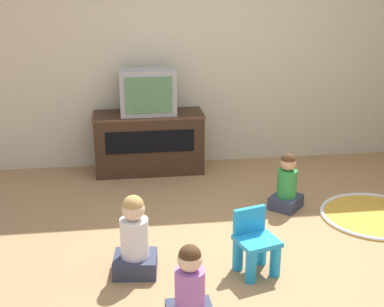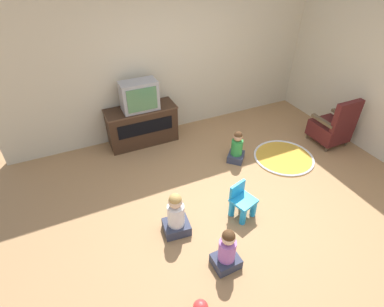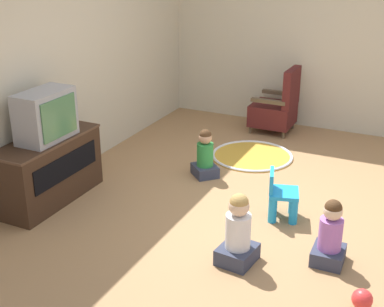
# 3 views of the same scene
# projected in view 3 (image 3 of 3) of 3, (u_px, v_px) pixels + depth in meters

# --- Properties ---
(ground_plane) EXTENTS (30.00, 30.00, 0.00)m
(ground_plane) POSITION_uv_depth(u_px,v_px,m) (261.00, 208.00, 5.36)
(ground_plane) COLOR #9E754C
(wall_back) EXTENTS (5.79, 0.12, 2.82)m
(wall_back) POSITION_uv_depth(u_px,v_px,m) (55.00, 50.00, 5.67)
(wall_back) COLOR beige
(wall_back) RESTS_ON ground_plane
(wall_right) EXTENTS (0.12, 5.38, 2.82)m
(wall_right) POSITION_uv_depth(u_px,v_px,m) (356.00, 28.00, 6.99)
(wall_right) COLOR beige
(wall_right) RESTS_ON ground_plane
(tv_cabinet) EXTENTS (1.21, 0.47, 0.67)m
(tv_cabinet) POSITION_uv_depth(u_px,v_px,m) (49.00, 169.00, 5.41)
(tv_cabinet) COLOR #382316
(tv_cabinet) RESTS_ON ground_plane
(television) EXTENTS (0.60, 0.34, 0.49)m
(television) POSITION_uv_depth(u_px,v_px,m) (46.00, 116.00, 5.18)
(television) COLOR #939399
(television) RESTS_ON tv_cabinet
(black_armchair) EXTENTS (0.54, 0.57, 0.91)m
(black_armchair) POSITION_uv_depth(u_px,v_px,m) (277.00, 108.00, 7.33)
(black_armchair) COLOR brown
(black_armchair) RESTS_ON ground_plane
(yellow_kid_chair) EXTENTS (0.36, 0.35, 0.48)m
(yellow_kid_chair) POSITION_uv_depth(u_px,v_px,m) (282.00, 198.00, 5.11)
(yellow_kid_chair) COLOR #1E99DB
(yellow_kid_chair) RESTS_ON ground_plane
(play_mat) EXTENTS (1.01, 1.01, 0.04)m
(play_mat) POSITION_uv_depth(u_px,v_px,m) (252.00, 156.00, 6.61)
(play_mat) COLOR gold
(play_mat) RESTS_ON ground_plane
(child_watching_left) EXTENTS (0.35, 0.31, 0.63)m
(child_watching_left) POSITION_uv_depth(u_px,v_px,m) (238.00, 233.00, 4.38)
(child_watching_left) COLOR #33384C
(child_watching_left) RESTS_ON ground_plane
(child_watching_center) EXTENTS (0.37, 0.38, 0.56)m
(child_watching_center) POSITION_uv_depth(u_px,v_px,m) (205.00, 156.00, 6.00)
(child_watching_center) COLOR #33384C
(child_watching_center) RESTS_ON ground_plane
(child_watching_right) EXTENTS (0.30, 0.27, 0.58)m
(child_watching_right) POSITION_uv_depth(u_px,v_px,m) (330.00, 236.00, 4.38)
(child_watching_right) COLOR #33384C
(child_watching_right) RESTS_ON ground_plane
(toy_ball) EXTENTS (0.15, 0.15, 0.15)m
(toy_ball) POSITION_uv_depth(u_px,v_px,m) (362.00, 299.00, 3.90)
(toy_ball) COLOR red
(toy_ball) RESTS_ON ground_plane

